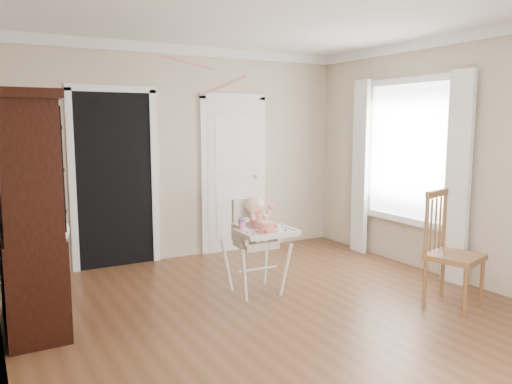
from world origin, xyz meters
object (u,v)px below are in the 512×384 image
high_chair (256,235)px  sippy_cup (242,225)px  china_cabinet (28,212)px  dining_chair (451,253)px  cake (267,227)px

high_chair → sippy_cup: (-0.23, -0.13, 0.15)m
sippy_cup → china_cabinet: (-1.85, 0.35, 0.24)m
high_chair → dining_chair: dining_chair is taller
cake → china_cabinet: bearing=167.3°
cake → sippy_cup: 0.24m
dining_chair → sippy_cup: bearing=131.3°
high_chair → china_cabinet: china_cabinet is taller
dining_chair → cake: bearing=130.8°
sippy_cup → china_cabinet: china_cabinet is taller
china_cabinet → high_chair: bearing=-6.1°
sippy_cup → cake: bearing=-28.8°
high_chair → china_cabinet: size_ratio=0.50×
cake → sippy_cup: (-0.21, 0.11, 0.02)m
dining_chair → china_cabinet: bearing=142.0°
cake → china_cabinet: size_ratio=0.12×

